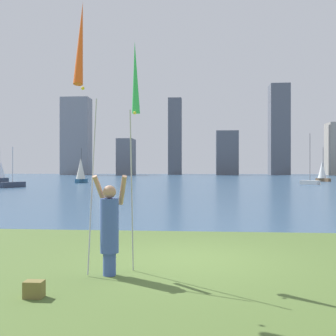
# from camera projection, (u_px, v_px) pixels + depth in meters

# --- Properties ---
(ground) EXTENTS (120.00, 138.00, 0.12)m
(ground) POSITION_uv_depth(u_px,v_px,m) (201.00, 182.00, 59.64)
(ground) COLOR #4C662D
(person) EXTENTS (0.66, 0.49, 1.81)m
(person) POSITION_uv_depth(u_px,v_px,m) (110.00, 226.00, 7.51)
(person) COLOR #3F59A5
(person) RESTS_ON ground
(kite_flag_left) EXTENTS (0.16, 1.28, 4.77)m
(kite_flag_left) POSITION_uv_depth(u_px,v_px,m) (81.00, 50.00, 7.02)
(kite_flag_left) COLOR #B2B2B7
(kite_flag_left) RESTS_ON ground
(kite_flag_right) EXTENTS (0.16, 0.76, 4.38)m
(kite_flag_right) POSITION_uv_depth(u_px,v_px,m) (135.00, 83.00, 8.06)
(kite_flag_right) COLOR #B2B2B7
(kite_flag_right) RESTS_ON ground
(bag) EXTENTS (0.28, 0.20, 0.25)m
(bag) POSITION_uv_depth(u_px,v_px,m) (34.00, 289.00, 6.21)
(bag) COLOR olive
(bag) RESTS_ON ground
(sailboat_1) EXTENTS (1.60, 2.94, 3.97)m
(sailboat_1) POSITION_uv_depth(u_px,v_px,m) (13.00, 184.00, 40.85)
(sailboat_1) COLOR #333D51
(sailboat_1) RESTS_ON ground
(sailboat_2) EXTENTS (2.25, 1.99, 5.89)m
(sailboat_2) POSITION_uv_depth(u_px,v_px,m) (310.00, 182.00, 48.08)
(sailboat_2) COLOR silver
(sailboat_2) RESTS_ON ground
(sailboat_4) EXTENTS (1.89, 0.61, 4.79)m
(sailboat_4) POSITION_uv_depth(u_px,v_px,m) (0.00, 180.00, 56.69)
(sailboat_4) COLOR #2D6084
(sailboat_4) RESTS_ON ground
(sailboat_6) EXTENTS (1.37, 2.38, 4.07)m
(sailboat_6) POSITION_uv_depth(u_px,v_px,m) (0.00, 174.00, 51.68)
(sailboat_6) COLOR #333D51
(sailboat_6) RESTS_ON ground
(sailboat_7) EXTENTS (1.70, 2.25, 4.80)m
(sailboat_7) POSITION_uv_depth(u_px,v_px,m) (322.00, 171.00, 58.52)
(sailboat_7) COLOR brown
(sailboat_7) RESTS_ON ground
(sailboat_8) EXTENTS (1.40, 2.39, 4.39)m
(sailboat_8) POSITION_uv_depth(u_px,v_px,m) (81.00, 170.00, 52.99)
(sailboat_8) COLOR #2D6084
(sailboat_8) RESTS_ON ground
(skyline_tower_0) EXTENTS (7.52, 5.12, 20.88)m
(skyline_tower_0) POSITION_uv_depth(u_px,v_px,m) (76.00, 136.00, 113.30)
(skyline_tower_0) COLOR gray
(skyline_tower_0) RESTS_ON ground
(skyline_tower_1) EXTENTS (4.21, 7.07, 9.65)m
(skyline_tower_1) POSITION_uv_depth(u_px,v_px,m) (126.00, 157.00, 112.34)
(skyline_tower_1) COLOR slate
(skyline_tower_1) RESTS_ON ground
(skyline_tower_2) EXTENTS (3.66, 3.10, 21.21)m
(skyline_tower_2) POSITION_uv_depth(u_px,v_px,m) (175.00, 136.00, 115.78)
(skyline_tower_2) COLOR #565B66
(skyline_tower_2) RESTS_ON ground
(skyline_tower_3) EXTENTS (5.87, 5.00, 11.75)m
(skyline_tower_3) POSITION_uv_depth(u_px,v_px,m) (227.00, 153.00, 111.93)
(skyline_tower_3) COLOR #565B66
(skyline_tower_3) RESTS_ON ground
(skyline_tower_4) EXTENTS (5.13, 5.64, 24.34)m
(skyline_tower_4) POSITION_uv_depth(u_px,v_px,m) (279.00, 130.00, 112.59)
(skyline_tower_4) COLOR #565B66
(skyline_tower_4) RESTS_ON ground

